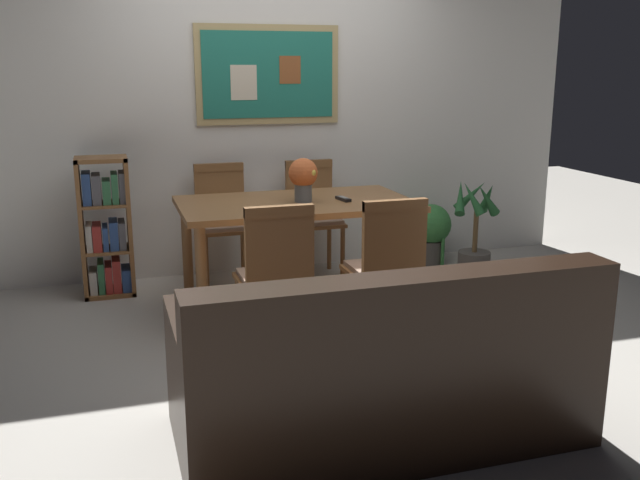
{
  "coord_description": "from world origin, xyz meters",
  "views": [
    {
      "loc": [
        -1.29,
        -4.0,
        1.63
      ],
      "look_at": [
        -0.12,
        -0.22,
        0.65
      ],
      "focal_mm": 39.32,
      "sensor_mm": 36.0,
      "label": 1
    }
  ],
  "objects": [
    {
      "name": "potted_palm",
      "position": [
        1.48,
        0.8,
        0.32
      ],
      "size": [
        0.38,
        0.38,
        0.78
      ],
      "color": "#4C4742",
      "rests_on": "ground_plane"
    },
    {
      "name": "flower_vase",
      "position": [
        -0.04,
        0.41,
        0.93
      ],
      "size": [
        0.2,
        0.19,
        0.29
      ],
      "color": "slate",
      "rests_on": "dining_table"
    },
    {
      "name": "dining_table",
      "position": [
        -0.08,
        0.44,
        0.66
      ],
      "size": [
        1.55,
        0.89,
        0.76
      ],
      "color": "brown",
      "rests_on": "ground_plane"
    },
    {
      "name": "ground_plane",
      "position": [
        0.0,
        0.0,
        0.0
      ],
      "size": [
        12.0,
        12.0,
        0.0
      ],
      "primitive_type": "plane",
      "color": "#B7B2A8"
    },
    {
      "name": "dining_chair_far_right",
      "position": [
        0.26,
        1.22,
        0.54
      ],
      "size": [
        0.4,
        0.41,
        0.91
      ],
      "color": "brown",
      "rests_on": "ground_plane"
    },
    {
      "name": "dining_chair_near_right",
      "position": [
        0.25,
        -0.36,
        0.54
      ],
      "size": [
        0.4,
        0.41,
        0.91
      ],
      "color": "brown",
      "rests_on": "ground_plane"
    },
    {
      "name": "tv_remote",
      "position": [
        0.23,
        0.37,
        0.77
      ],
      "size": [
        0.07,
        0.16,
        0.02
      ],
      "color": "black",
      "rests_on": "dining_table"
    },
    {
      "name": "dining_chair_far_left",
      "position": [
        -0.45,
        1.24,
        0.54
      ],
      "size": [
        0.4,
        0.41,
        0.91
      ],
      "color": "brown",
      "rests_on": "ground_plane"
    },
    {
      "name": "potted_ivy",
      "position": [
        1.31,
        1.23,
        0.28
      ],
      "size": [
        0.34,
        0.34,
        0.51
      ],
      "color": "#4C4742",
      "rests_on": "ground_plane"
    },
    {
      "name": "leather_couch",
      "position": [
        -0.18,
        -1.35,
        0.31
      ],
      "size": [
        1.8,
        0.84,
        0.84
      ],
      "color": "black",
      "rests_on": "ground_plane"
    },
    {
      "name": "dining_chair_near_left",
      "position": [
        -0.41,
        -0.33,
        0.54
      ],
      "size": [
        0.4,
        0.41,
        0.91
      ],
      "color": "brown",
      "rests_on": "ground_plane"
    },
    {
      "name": "bookshelf",
      "position": [
        -1.31,
        1.16,
        0.48
      ],
      "size": [
        0.36,
        0.28,
        1.01
      ],
      "color": "brown",
      "rests_on": "ground_plane"
    },
    {
      "name": "wall_back_with_painting",
      "position": [
        -0.0,
        1.54,
        1.31
      ],
      "size": [
        5.2,
        0.14,
        2.6
      ],
      "color": "silver",
      "rests_on": "ground_plane"
    }
  ]
}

